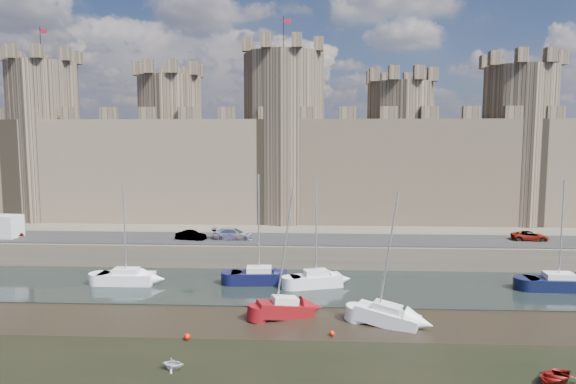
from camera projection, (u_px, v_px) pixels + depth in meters
name	position (u px, v px, depth m)	size (l,w,h in m)	color
water_channel	(248.00, 286.00, 49.04)	(160.00, 12.00, 0.08)	black
quay	(276.00, 215.00, 84.65)	(160.00, 60.00, 2.50)	#4C443A
road	(259.00, 239.00, 58.70)	(160.00, 7.00, 0.10)	black
castle	(265.00, 155.00, 71.65)	(108.50, 11.00, 29.00)	#42382B
car_0	(10.00, 233.00, 59.95)	(1.26, 3.13, 1.07)	gray
car_1	(191.00, 235.00, 58.14)	(1.20, 3.44, 1.13)	gray
car_2	(233.00, 234.00, 58.42)	(1.88, 4.62, 1.34)	gray
car_3	(530.00, 236.00, 57.75)	(1.81, 3.94, 1.09)	gray
sailboat_0	(126.00, 277.00, 49.33)	(5.24, 2.05, 9.79)	white
sailboat_1	(259.00, 276.00, 49.47)	(5.42, 2.40, 10.62)	black
sailboat_2	(316.00, 279.00, 48.42)	(5.13, 3.14, 10.36)	white
sailboat_3	(559.00, 282.00, 47.45)	(5.87, 2.41, 10.20)	black
sailboat_4	(285.00, 308.00, 40.53)	(4.76, 3.15, 10.38)	maroon
sailboat_5	(387.00, 315.00, 38.88)	(5.10, 3.47, 10.26)	white
dinghy_3	(173.00, 364.00, 31.34)	(1.21, 0.74, 1.40)	silver
dinghy_4	(554.00, 379.00, 29.53)	(2.19, 0.64, 3.07)	maroon
buoy_1	(187.00, 337.00, 36.02)	(0.46, 0.46, 0.46)	red
buoy_3	(332.00, 333.00, 36.73)	(0.39, 0.39, 0.39)	red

